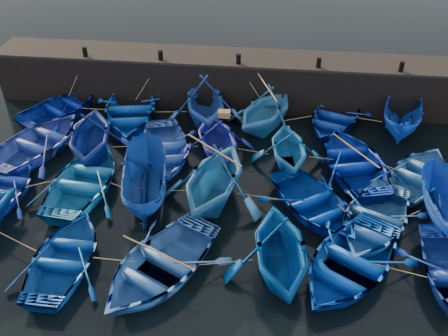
# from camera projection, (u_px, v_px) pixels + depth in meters

# --- Properties ---
(ground) EXTENTS (120.00, 120.00, 0.00)m
(ground) POSITION_uv_depth(u_px,v_px,m) (214.00, 232.00, 19.06)
(ground) COLOR black
(ground) RESTS_ON ground
(quay_wall) EXTENTS (26.00, 2.50, 2.50)m
(quay_wall) POSITION_uv_depth(u_px,v_px,m) (239.00, 80.00, 26.76)
(quay_wall) COLOR black
(quay_wall) RESTS_ON ground
(quay_top) EXTENTS (26.00, 2.50, 0.12)m
(quay_top) POSITION_uv_depth(u_px,v_px,m) (240.00, 57.00, 25.99)
(quay_top) COLOR black
(quay_top) RESTS_ON quay_wall
(bollard_0) EXTENTS (0.24, 0.24, 0.50)m
(bollard_0) POSITION_uv_depth(u_px,v_px,m) (85.00, 52.00, 25.82)
(bollard_0) COLOR black
(bollard_0) RESTS_ON quay_top
(bollard_1) EXTENTS (0.24, 0.24, 0.50)m
(bollard_1) POSITION_uv_depth(u_px,v_px,m) (161.00, 55.00, 25.45)
(bollard_1) COLOR black
(bollard_1) RESTS_ON quay_top
(bollard_2) EXTENTS (0.24, 0.24, 0.50)m
(bollard_2) POSITION_uv_depth(u_px,v_px,m) (238.00, 59.00, 25.08)
(bollard_2) COLOR black
(bollard_2) RESTS_ON quay_top
(bollard_3) EXTENTS (0.24, 0.24, 0.50)m
(bollard_3) POSITION_uv_depth(u_px,v_px,m) (319.00, 63.00, 24.71)
(bollard_3) COLOR black
(bollard_3) RESTS_ON quay_top
(bollard_4) EXTENTS (0.24, 0.24, 0.50)m
(bollard_4) POSITION_uv_depth(u_px,v_px,m) (401.00, 67.00, 24.34)
(bollard_4) COLOR black
(bollard_4) RESTS_ON quay_top
(boat_0) EXTENTS (5.31, 5.68, 0.96)m
(boat_0) POSITION_uv_depth(u_px,v_px,m) (61.00, 108.00, 25.87)
(boat_0) COLOR navy
(boat_0) RESTS_ON ground
(boat_1) EXTENTS (4.96, 6.20, 1.15)m
(boat_1) POSITION_uv_depth(u_px,v_px,m) (129.00, 111.00, 25.46)
(boat_1) COLOR #083DA0
(boat_1) RESTS_ON ground
(boat_2) EXTENTS (5.06, 5.56, 2.51)m
(boat_2) POSITION_uv_depth(u_px,v_px,m) (204.00, 100.00, 24.94)
(boat_2) COLOR #1E49A4
(boat_2) RESTS_ON ground
(boat_3) EXTENTS (5.44, 5.70, 2.33)m
(boat_3) POSITION_uv_depth(u_px,v_px,m) (266.00, 109.00, 24.41)
(boat_3) COLOR #337FD3
(boat_3) RESTS_ON ground
(boat_4) EXTENTS (4.87, 5.64, 0.98)m
(boat_4) POSITION_uv_depth(u_px,v_px,m) (334.00, 117.00, 25.10)
(boat_4) COLOR navy
(boat_4) RESTS_ON ground
(boat_5) EXTENTS (2.82, 5.05, 1.85)m
(boat_5) POSITION_uv_depth(u_px,v_px,m) (403.00, 116.00, 24.31)
(boat_5) COLOR #103EBA
(boat_5) RESTS_ON ground
(boat_6) EXTENTS (5.39, 6.26, 1.09)m
(boat_6) POSITION_uv_depth(u_px,v_px,m) (38.00, 142.00, 23.15)
(boat_6) COLOR #273E96
(boat_6) RESTS_ON ground
(boat_7) EXTENTS (4.77, 5.25, 2.38)m
(boat_7) POSITION_uv_depth(u_px,v_px,m) (90.00, 134.00, 22.50)
(boat_7) COLOR navy
(boat_7) RESTS_ON ground
(boat_8) EXTENTS (4.64, 5.57, 1.00)m
(boat_8) POSITION_uv_depth(u_px,v_px,m) (164.00, 148.00, 22.81)
(boat_8) COLOR blue
(boat_8) RESTS_ON ground
(boat_9) EXTENTS (4.76, 5.11, 2.19)m
(boat_9) POSITION_uv_depth(u_px,v_px,m) (218.00, 137.00, 22.46)
(boat_9) COLOR navy
(boat_9) RESTS_ON ground
(boat_10) EXTENTS (3.79, 4.23, 2.01)m
(boat_10) POSITION_uv_depth(u_px,v_px,m) (289.00, 147.00, 21.98)
(boat_10) COLOR #1562A9
(boat_10) RESTS_ON ground
(boat_11) EXTENTS (4.96, 6.02, 1.09)m
(boat_11) POSITION_uv_depth(u_px,v_px,m) (354.00, 161.00, 21.91)
(boat_11) COLOR #03208F
(boat_11) RESTS_ON ground
(boat_12) EXTENTS (5.06, 5.46, 0.92)m
(boat_12) POSITION_uv_depth(u_px,v_px,m) (420.00, 173.00, 21.30)
(boat_12) COLOR #306EBB
(boat_12) RESTS_ON ground
(boat_13) EXTENTS (3.28, 4.37, 0.86)m
(boat_13) POSITION_uv_depth(u_px,v_px,m) (5.00, 188.00, 20.54)
(boat_13) COLOR #1A379B
(boat_13) RESTS_ON ground
(boat_14) EXTENTS (4.15, 5.47, 1.07)m
(boat_14) POSITION_uv_depth(u_px,v_px,m) (85.00, 180.00, 20.81)
(boat_14) COLOR #1867AE
(boat_14) RESTS_ON ground
(boat_15) EXTENTS (2.69, 5.06, 1.86)m
(boat_15) POSITION_uv_depth(u_px,v_px,m) (144.00, 182.00, 20.06)
(boat_15) COLOR navy
(boat_15) RESTS_ON ground
(boat_16) EXTENTS (5.18, 5.69, 2.57)m
(boat_16) POSITION_uv_depth(u_px,v_px,m) (214.00, 177.00, 19.71)
(boat_16) COLOR #21659F
(boat_16) RESTS_ON ground
(boat_17) EXTENTS (5.47, 5.82, 0.98)m
(boat_17) POSITION_uv_depth(u_px,v_px,m) (315.00, 204.00, 19.63)
(boat_17) COLOR #002D90
(boat_17) RESTS_ON ground
(boat_18) EXTENTS (5.16, 5.84, 1.00)m
(boat_18) POSITION_uv_depth(u_px,v_px,m) (374.00, 219.00, 18.87)
(boat_18) COLOR #255FA9
(boat_18) RESTS_ON ground
(boat_19) EXTENTS (1.98, 4.40, 1.65)m
(boat_19) POSITION_uv_depth(u_px,v_px,m) (445.00, 207.00, 18.95)
(boat_19) COLOR navy
(boat_19) RESTS_ON ground
(boat_21) EXTENTS (3.30, 4.55, 0.93)m
(boat_21) POSITION_uv_depth(u_px,v_px,m) (66.00, 257.00, 17.35)
(boat_21) COLOR #0A4395
(boat_21) RESTS_ON ground
(boat_22) EXTENTS (5.74, 6.36, 1.08)m
(boat_22) POSITION_uv_depth(u_px,v_px,m) (159.00, 264.00, 16.98)
(boat_22) COLOR blue
(boat_22) RESTS_ON ground
(boat_23) EXTENTS (4.47, 4.98, 2.35)m
(boat_23) POSITION_uv_depth(u_px,v_px,m) (280.00, 249.00, 16.68)
(boat_23) COLOR #00418E
(boat_23) RESTS_ON ground
(boat_24) EXTENTS (5.92, 6.42, 1.09)m
(boat_24) POSITION_uv_depth(u_px,v_px,m) (349.00, 262.00, 17.04)
(boat_24) COLOR blue
(boat_24) RESTS_ON ground
(wooden_crate) EXTENTS (0.53, 0.38, 0.27)m
(wooden_crate) POSITION_uv_depth(u_px,v_px,m) (224.00, 114.00, 21.71)
(wooden_crate) COLOR olive
(wooden_crate) RESTS_ON boat_9
(mooring_ropes) EXTENTS (17.34, 12.06, 2.10)m
(mooring_ropes) POSITION_uv_depth(u_px,v_px,m) (220.00, 142.00, 22.55)
(mooring_ropes) COLOR tan
(mooring_ropes) RESTS_ON ground
(loose_oars) EXTENTS (9.43, 12.14, 1.55)m
(loose_oars) POSITION_uv_depth(u_px,v_px,m) (256.00, 152.00, 20.21)
(loose_oars) COLOR #99724C
(loose_oars) RESTS_ON ground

